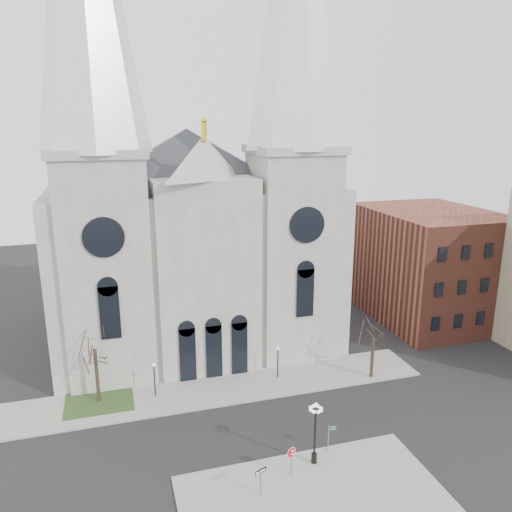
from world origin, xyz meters
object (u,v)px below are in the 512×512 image
object	(u,v)px
one_way_sign	(261,476)
street_name_sign	(329,436)
globe_lamp	(315,426)
stop_sign	(291,455)

from	to	relation	value
one_way_sign	street_name_sign	xyz separation A→B (m)	(6.43, 2.99, -0.15)
globe_lamp	one_way_sign	bearing A→B (deg)	-157.12
one_way_sign	street_name_sign	distance (m)	7.09
stop_sign	street_name_sign	xyz separation A→B (m)	(3.77, 1.76, -0.36)
one_way_sign	stop_sign	bearing A→B (deg)	2.64
one_way_sign	street_name_sign	world-z (taller)	street_name_sign
one_way_sign	globe_lamp	bearing A→B (deg)	0.67
one_way_sign	street_name_sign	bearing A→B (deg)	2.72
stop_sign	one_way_sign	world-z (taller)	stop_sign
globe_lamp	street_name_sign	world-z (taller)	globe_lamp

